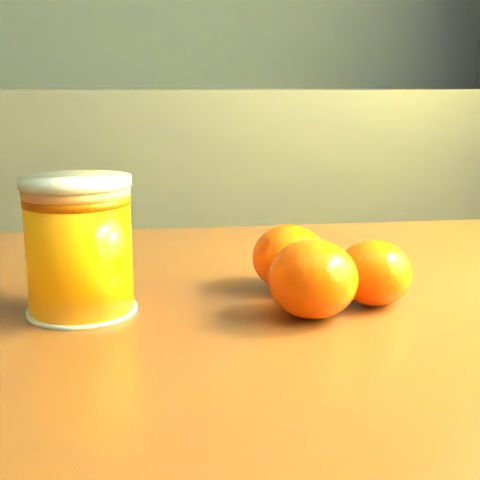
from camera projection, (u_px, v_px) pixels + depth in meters
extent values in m
cube|color=brown|center=(339.00, 327.00, 0.57)|extent=(0.98, 0.70, 0.04)
cylinder|color=orange|center=(80.00, 255.00, 0.54)|extent=(0.08, 0.08, 0.10)
cylinder|color=#F09A61|center=(76.00, 191.00, 0.53)|extent=(0.09, 0.09, 0.01)
cylinder|color=silver|center=(76.00, 183.00, 0.53)|extent=(0.09, 0.09, 0.01)
ellipsoid|color=#FC4B05|center=(374.00, 273.00, 0.57)|extent=(0.08, 0.08, 0.06)
ellipsoid|color=#FC4B05|center=(290.00, 257.00, 0.61)|extent=(0.08, 0.08, 0.06)
ellipsoid|color=#FC4B05|center=(313.00, 279.00, 0.53)|extent=(0.09, 0.09, 0.06)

